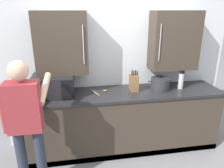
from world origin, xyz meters
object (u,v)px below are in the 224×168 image
stock_pot (160,84)px  person_figure (26,121)px  wooden_spoon (100,92)px  knife_block (134,83)px  microwave_oven (51,86)px  thermos_flask (181,80)px

stock_pot → person_figure: size_ratio=0.23×
wooden_spoon → knife_block: 0.51m
knife_block → person_figure: (-1.36, -0.73, -0.09)m
microwave_oven → wooden_spoon: microwave_oven is taller
thermos_flask → wooden_spoon: (-1.21, 0.05, -0.13)m
microwave_oven → thermos_flask: microwave_oven is taller
thermos_flask → stock_pot: 0.33m
thermos_flask → wooden_spoon: 1.22m
wooden_spoon → stock_pot: size_ratio=0.67×
thermos_flask → knife_block: knife_block is taller
microwave_oven → stock_pot: size_ratio=2.19×
wooden_spoon → person_figure: 1.14m
wooden_spoon → stock_pot: stock_pot is taller
microwave_oven → thermos_flask: size_ratio=2.98×
microwave_oven → person_figure: person_figure is taller
thermos_flask → knife_block: (-0.72, 0.03, -0.01)m
stock_pot → microwave_oven: bearing=179.0°
stock_pot → thermos_flask: bearing=-1.3°
knife_block → person_figure: 1.55m
microwave_oven → thermos_flask: bearing=-1.0°
wooden_spoon → knife_block: size_ratio=0.77×
knife_block → stock_pot: knife_block is taller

